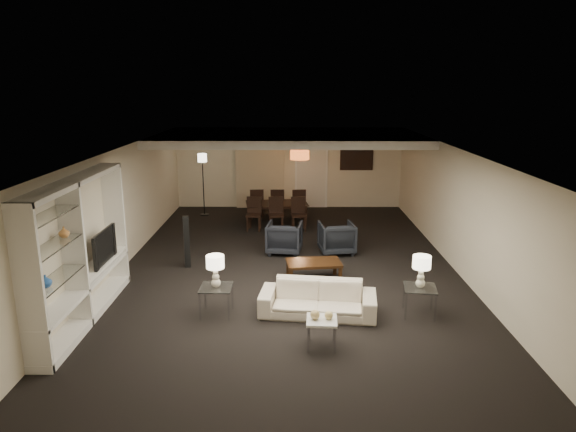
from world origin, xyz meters
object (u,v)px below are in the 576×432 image
at_px(side_table_right, 419,301).
at_px(television, 99,246).
at_px(table_lamp_left, 216,271).
at_px(chair_nr, 299,214).
at_px(pendant_light, 300,155).
at_px(chair_fm, 277,203).
at_px(armchair_left, 284,238).
at_px(vase_amber, 64,232).
at_px(floor_speaker, 187,242).
at_px(dining_table, 277,214).
at_px(sofa, 318,299).
at_px(marble_table, 322,333).
at_px(chair_nm, 276,214).
at_px(vase_blue, 45,281).
at_px(side_table_left, 217,301).
at_px(armchair_right, 337,238).
at_px(chair_nl, 254,214).
at_px(table_lamp_right, 421,272).
at_px(floor_lamp, 203,185).
at_px(chair_fr, 298,203).
at_px(coffee_table, 314,271).

xyz_separation_m(side_table_right, television, (-5.49, 0.50, 0.79)).
relative_size(table_lamp_left, chair_nr, 0.62).
xyz_separation_m(pendant_light, chair_fm, (-0.63, 0.57, -1.48)).
bearing_deg(armchair_left, television, 48.58).
xyz_separation_m(armchair_left, vase_amber, (-3.22, -3.99, 1.28)).
distance_m(floor_speaker, dining_table, 3.95).
distance_m(sofa, marble_table, 1.10).
xyz_separation_m(vase_amber, chair_nm, (2.98, 5.88, -1.20)).
bearing_deg(chair_fm, vase_blue, 68.60).
bearing_deg(floor_speaker, chair_nm, 44.08).
bearing_deg(vase_blue, floor_speaker, 72.60).
distance_m(marble_table, chair_nm, 6.35).
xyz_separation_m(sofa, chair_fm, (-0.84, 6.49, 0.16)).
bearing_deg(dining_table, vase_amber, -121.84).
xyz_separation_m(sofa, chair_nm, (-0.84, 5.19, 0.16)).
bearing_deg(chair_nm, side_table_left, -104.03).
distance_m(table_lamp_left, dining_table, 5.92).
xyz_separation_m(vase_amber, dining_table, (2.98, 6.53, -1.35)).
relative_size(armchair_right, vase_blue, 4.44).
height_order(dining_table, chair_fm, chair_fm).
bearing_deg(table_lamp_left, dining_table, 81.60).
bearing_deg(sofa, chair_nl, 112.48).
bearing_deg(chair_nl, side_table_left, -90.83).
height_order(sofa, table_lamp_right, table_lamp_right).
relative_size(marble_table, television, 0.44).
distance_m(pendant_light, side_table_left, 6.33).
xyz_separation_m(pendant_light, vase_amber, (-3.61, -6.61, -0.28)).
height_order(sofa, floor_speaker, floor_speaker).
bearing_deg(side_table_right, side_table_left, 180.00).
xyz_separation_m(table_lamp_right, floor_lamp, (-4.73, 6.86, 0.15)).
bearing_deg(floor_speaker, marble_table, -65.89).
bearing_deg(pendant_light, floor_lamp, 161.46).
bearing_deg(chair_fr, table_lamp_left, 70.17).
bearing_deg(armchair_right, pendant_light, -80.52).
distance_m(sofa, armchair_left, 3.35).
bearing_deg(vase_blue, chair_nm, 65.66).
bearing_deg(coffee_table, chair_fm, 99.73).
distance_m(armchair_right, vase_amber, 6.09).
height_order(marble_table, chair_nl, chair_nl).
height_order(side_table_right, chair_nr, chair_nr).
bearing_deg(chair_nr, floor_speaker, -135.77).
distance_m(sofa, side_table_left, 1.70).
distance_m(chair_fm, chair_fr, 0.60).
xyz_separation_m(armchair_right, vase_amber, (-4.42, -3.99, 1.28)).
height_order(armchair_left, armchair_right, same).
bearing_deg(sofa, table_lamp_right, 6.98).
distance_m(chair_nm, chair_fr, 1.43).
height_order(armchair_left, side_table_left, armchair_left).
relative_size(sofa, dining_table, 1.15).
xyz_separation_m(floor_speaker, chair_fr, (2.41, 4.15, -0.12)).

